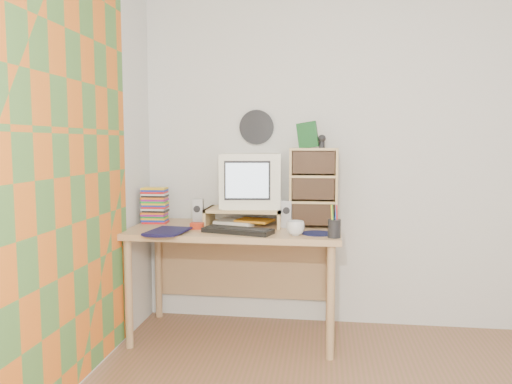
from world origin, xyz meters
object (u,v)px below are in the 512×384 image
(mug, at_px, (295,228))
(cd_rack, at_px, (313,188))
(keyboard, at_px, (238,231))
(diary, at_px, (152,229))
(dvd_stack, at_px, (155,206))
(desk, at_px, (237,245))
(crt_monitor, at_px, (251,181))

(mug, bearing_deg, cd_rack, 73.39)
(keyboard, relative_size, diary, 1.69)
(cd_rack, xyz_separation_m, diary, (-1.00, -0.38, -0.24))
(cd_rack, relative_size, mug, 4.75)
(mug, bearing_deg, dvd_stack, 161.46)
(dvd_stack, xyz_separation_m, cd_rack, (1.11, -0.01, 0.15))
(keyboard, distance_m, dvd_stack, 0.73)
(keyboard, bearing_deg, dvd_stack, 170.25)
(desk, height_order, crt_monitor, crt_monitor)
(keyboard, distance_m, diary, 0.54)
(dvd_stack, relative_size, diary, 0.90)
(dvd_stack, relative_size, mug, 2.13)
(desk, height_order, mug, mug)
(diary, bearing_deg, keyboard, 14.14)
(keyboard, bearing_deg, mug, 11.84)
(diary, bearing_deg, desk, 40.69)
(desk, relative_size, crt_monitor, 3.56)
(desk, height_order, keyboard, keyboard)
(cd_rack, distance_m, diary, 1.10)
(desk, height_order, dvd_stack, dvd_stack)
(mug, xyz_separation_m, diary, (-0.90, -0.04, -0.02))
(desk, xyz_separation_m, mug, (0.42, -0.28, 0.18))
(desk, distance_m, crt_monitor, 0.46)
(keyboard, height_order, mug, mug)
(desk, bearing_deg, crt_monitor, 45.58)
(keyboard, relative_size, dvd_stack, 1.87)
(desk, bearing_deg, cd_rack, 5.48)
(desk, xyz_separation_m, crt_monitor, (0.09, 0.09, 0.44))
(crt_monitor, height_order, mug, crt_monitor)
(keyboard, height_order, diary, diary)
(desk, relative_size, diary, 5.28)
(crt_monitor, xyz_separation_m, dvd_stack, (-0.68, -0.03, -0.19))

